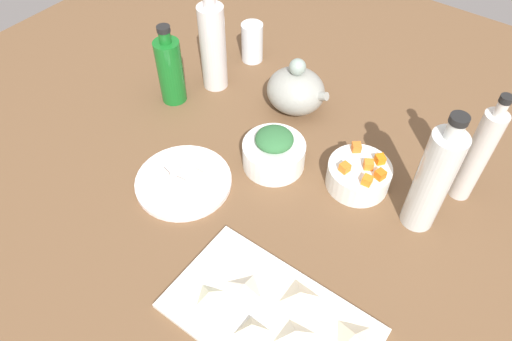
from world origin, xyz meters
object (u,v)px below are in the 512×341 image
at_px(bowl_carrots, 358,175).
at_px(teapot, 296,90).
at_px(bottle_2, 477,155).
at_px(bottle_0, 433,180).
at_px(bottle_1, 213,46).
at_px(bowl_greens, 274,155).
at_px(bottle_3, 170,70).
at_px(plate_tofu, 184,182).
at_px(cutting_board, 270,318).
at_px(drinking_glass_0, 252,42).

xyz_separation_m(bowl_carrots, teapot, (-0.24, 0.12, 0.03)).
relative_size(bowl_carrots, bottle_2, 0.51).
height_order(bottle_0, bottle_2, bottle_0).
height_order(bowl_carrots, bottle_1, bottle_1).
distance_m(bowl_greens, teapot, 0.20).
xyz_separation_m(bottle_1, bottle_3, (-0.05, -0.10, -0.03)).
xyz_separation_m(plate_tofu, bottle_1, (-0.16, 0.30, 0.11)).
bearing_deg(bottle_3, bowl_greens, -5.93).
bearing_deg(bottle_0, bowl_carrots, 175.56).
bearing_deg(bowl_greens, cutting_board, -55.74).
bearing_deg(bowl_greens, drinking_glass_0, 133.77).
bearing_deg(bottle_0, plate_tofu, -154.49).
xyz_separation_m(cutting_board, plate_tofu, (-0.32, 0.14, 0.00)).
distance_m(teapot, drinking_glass_0, 0.23).
xyz_separation_m(bowl_greens, bottle_2, (0.35, 0.16, 0.08)).
relative_size(plate_tofu, drinking_glass_0, 1.92).
xyz_separation_m(bowl_carrots, bottle_3, (-0.50, -0.02, 0.06)).
bearing_deg(plate_tofu, bottle_0, 25.51).
relative_size(cutting_board, bottle_3, 1.73).
height_order(cutting_board, bowl_greens, bowl_greens).
bearing_deg(bottle_2, plate_tofu, -145.80).
xyz_separation_m(bottle_3, drinking_glass_0, (0.06, 0.25, -0.03)).
distance_m(cutting_board, bottle_1, 0.66).
bearing_deg(teapot, plate_tofu, -98.96).
distance_m(cutting_board, plate_tofu, 0.35).
relative_size(plate_tofu, bottle_2, 0.79).
bearing_deg(plate_tofu, teapot, 81.04).
relative_size(bottle_0, bottle_3, 1.35).
height_order(cutting_board, teapot, teapot).
distance_m(cutting_board, drinking_glass_0, 0.75).
bearing_deg(bowl_carrots, drinking_glass_0, 153.24).
height_order(cutting_board, bottle_0, bottle_0).
bearing_deg(bottle_1, teapot, 11.75).
height_order(bowl_carrots, bottle_2, bottle_2).
height_order(bowl_greens, bottle_2, bottle_2).
bearing_deg(bottle_3, bottle_0, 1.23).
bearing_deg(bowl_carrots, bowl_greens, -161.37).
relative_size(teapot, bottle_2, 0.61).
bearing_deg(bottle_1, bowl_carrots, -10.02).
bearing_deg(bottle_3, cutting_board, -31.92).
height_order(teapot, bottle_1, bottle_1).
height_order(cutting_board, plate_tofu, plate_tofu).
bearing_deg(bottle_0, teapot, 160.32).
bearing_deg(drinking_glass_0, bowl_carrots, -26.76).
height_order(bottle_2, bottle_3, bottle_2).
height_order(bottle_1, bottle_2, bottle_1).
xyz_separation_m(teapot, bottle_0, (0.38, -0.14, 0.07)).
relative_size(bowl_greens, drinking_glass_0, 1.28).
relative_size(bowl_greens, bottle_1, 0.49).
bearing_deg(bottle_3, plate_tofu, -42.99).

